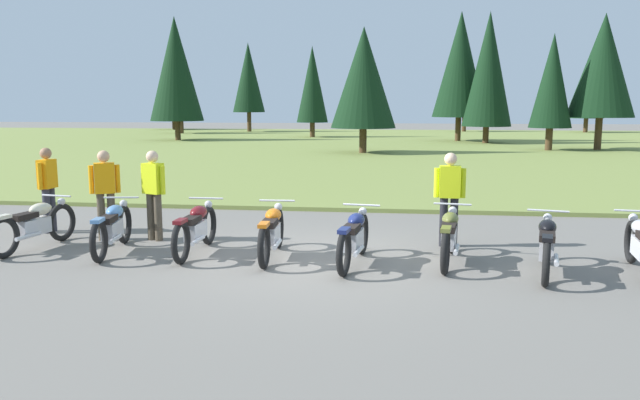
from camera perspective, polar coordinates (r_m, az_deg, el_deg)
ground_plane at (r=10.12m, az=-0.42°, el=-5.56°), size 140.00×140.00×0.00m
grass_moorland at (r=36.38m, az=5.08°, el=4.94°), size 80.00×44.00×0.10m
forest_treeline at (r=42.98m, az=5.79°, el=11.21°), size 42.43×28.82×8.30m
motorcycle_cream at (r=11.90m, az=-24.72°, el=-2.05°), size 0.65×2.09×0.88m
motorcycle_sky_blue at (r=11.15m, az=-18.51°, el=-2.38°), size 0.65×2.09×0.88m
motorcycle_maroon at (r=10.70m, az=-11.32°, el=-2.55°), size 0.62×2.10×0.88m
motorcycle_orange at (r=10.25m, az=-4.44°, el=-2.89°), size 0.62×2.10×0.88m
motorcycle_navy at (r=9.80m, az=3.15°, el=-3.43°), size 0.62×2.09×0.88m
motorcycle_olive at (r=10.08m, az=11.77°, el=-3.26°), size 0.62×2.09×0.88m
motorcycle_black at (r=9.84m, az=20.09°, el=-3.91°), size 0.72×2.07×0.88m
rider_with_back_turned at (r=11.16m, az=11.80°, el=0.57°), size 0.55×0.23×1.67m
rider_in_hivis_vest at (r=11.82m, az=-15.04°, el=0.91°), size 0.52×0.34×1.67m
rider_checking_bike at (r=13.27m, az=-23.71°, el=1.30°), size 0.24×0.55×1.67m
rider_near_row_end at (r=12.13m, az=-19.12°, el=0.92°), size 0.50×0.36×1.67m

